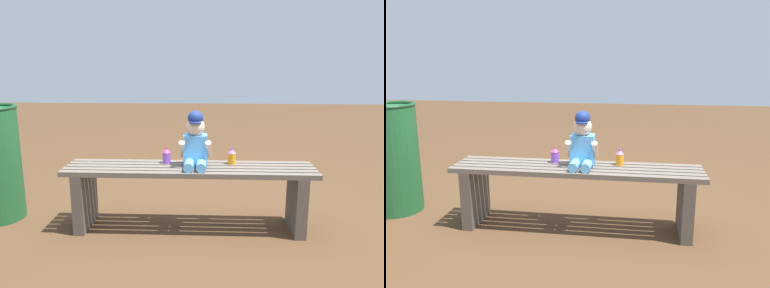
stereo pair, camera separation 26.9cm
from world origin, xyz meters
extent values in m
plane|color=#4C331E|center=(0.00, 0.00, 0.00)|extent=(16.00, 16.00, 0.00)
cube|color=#60564C|center=(0.00, -0.15, 0.46)|extent=(1.81, 0.06, 0.04)
cube|color=#60564C|center=(0.00, -0.08, 0.46)|extent=(1.81, 0.06, 0.04)
cube|color=#60564C|center=(0.00, 0.00, 0.46)|extent=(1.81, 0.06, 0.04)
cube|color=#60564C|center=(0.00, 0.08, 0.46)|extent=(1.81, 0.06, 0.04)
cube|color=#60564C|center=(0.00, 0.15, 0.46)|extent=(1.81, 0.06, 0.04)
cube|color=#524941|center=(-0.79, 0.00, 0.22)|extent=(0.08, 0.36, 0.44)
cube|color=#524941|center=(0.79, 0.00, 0.22)|extent=(0.08, 0.36, 0.44)
cube|color=#59A5E5|center=(0.04, 0.04, 0.59)|extent=(0.17, 0.12, 0.23)
sphere|color=beige|center=(0.04, 0.04, 0.76)|extent=(0.14, 0.14, 0.14)
cylinder|color=navy|center=(0.04, 0.00, 0.80)|extent=(0.09, 0.09, 0.01)
sphere|color=navy|center=(0.04, 0.04, 0.83)|extent=(0.11, 0.11, 0.11)
cylinder|color=#5DAEF0|center=(0.00, -0.08, 0.51)|extent=(0.07, 0.16, 0.07)
cylinder|color=#5DAEF0|center=(0.09, -0.08, 0.51)|extent=(0.07, 0.16, 0.07)
cylinder|color=beige|center=(-0.05, 0.01, 0.61)|extent=(0.04, 0.12, 0.14)
cylinder|color=beige|center=(0.14, 0.01, 0.61)|extent=(0.04, 0.12, 0.14)
cylinder|color=#8C4CCC|center=(-0.18, 0.09, 0.52)|extent=(0.06, 0.06, 0.08)
cone|color=#E5337F|center=(-0.18, 0.09, 0.57)|extent=(0.06, 0.06, 0.03)
cylinder|color=#E5337F|center=(-0.18, 0.09, 0.59)|extent=(0.01, 0.01, 0.02)
cylinder|color=orange|center=(0.31, 0.09, 0.52)|extent=(0.06, 0.06, 0.08)
cone|color=#8C4CCC|center=(0.31, 0.09, 0.57)|extent=(0.06, 0.06, 0.03)
cylinder|color=#8C4CCC|center=(0.31, 0.09, 0.59)|extent=(0.01, 0.01, 0.02)
cylinder|color=#1E592D|center=(-1.53, 0.12, 0.44)|extent=(0.40, 0.40, 0.87)
torus|color=#153E20|center=(-1.53, 0.12, 0.88)|extent=(0.41, 0.41, 0.03)
camera|label=1|loc=(0.14, -2.67, 1.25)|focal=35.80mm
camera|label=2|loc=(0.41, -2.65, 1.25)|focal=35.80mm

